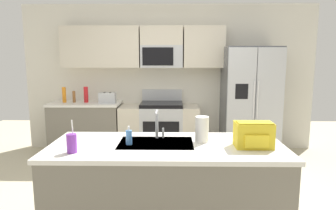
{
  "coord_description": "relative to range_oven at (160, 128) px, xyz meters",
  "views": [
    {
      "loc": [
        0.07,
        -3.36,
        1.68
      ],
      "look_at": [
        0.0,
        0.6,
        1.05
      ],
      "focal_mm": 32.28,
      "sensor_mm": 36.0,
      "label": 1
    }
  ],
  "objects": [
    {
      "name": "soap_dispenser",
      "position": [
        -0.16,
        -2.53,
        0.53
      ],
      "size": [
        0.06,
        0.06,
        0.17
      ],
      "color": "#4C8CD8",
      "rests_on": "island_counter"
    },
    {
      "name": "kitchen_wall_unit",
      "position": [
        0.02,
        0.28,
        1.03
      ],
      "size": [
        5.2,
        0.43,
        2.6
      ],
      "color": "silver",
      "rests_on": "ground"
    },
    {
      "name": "pepper_mill",
      "position": [
        -1.48,
        -0.0,
        0.56
      ],
      "size": [
        0.05,
        0.05,
        0.2
      ],
      "primitive_type": "cylinder",
      "color": "brown",
      "rests_on": "back_counter"
    },
    {
      "name": "refrigerator",
      "position": [
        1.54,
        -0.07,
        0.48
      ],
      "size": [
        0.9,
        0.76,
        1.85
      ],
      "color": "#4C4F54",
      "rests_on": "ground"
    },
    {
      "name": "island_counter",
      "position": [
        0.18,
        -2.53,
        0.01
      ],
      "size": [
        2.12,
        0.89,
        0.9
      ],
      "color": "slate",
      "rests_on": "ground"
    },
    {
      "name": "range_oven",
      "position": [
        0.0,
        0.0,
        0.0
      ],
      "size": [
        1.36,
        0.61,
        1.1
      ],
      "color": "#B7BABF",
      "rests_on": "ground"
    },
    {
      "name": "ground_plane",
      "position": [
        0.16,
        -1.8,
        -0.44
      ],
      "size": [
        9.0,
        9.0,
        0.0
      ],
      "primitive_type": "plane",
      "color": "beige",
      "rests_on": "ground"
    },
    {
      "name": "bottle_red",
      "position": [
        -1.28,
        0.01,
        0.59
      ],
      "size": [
        0.07,
        0.07,
        0.27
      ],
      "primitive_type": "cylinder",
      "color": "red",
      "rests_on": "back_counter"
    },
    {
      "name": "bottle_orange",
      "position": [
        -1.65,
        -0.02,
        0.59
      ],
      "size": [
        0.07,
        0.07,
        0.27
      ],
      "primitive_type": "cylinder",
      "color": "orange",
      "rests_on": "back_counter"
    },
    {
      "name": "back_counter",
      "position": [
        -1.29,
        -0.0,
        0.01
      ],
      "size": [
        1.21,
        0.63,
        0.9
      ],
      "color": "slate",
      "rests_on": "ground"
    },
    {
      "name": "paper_towel_roll",
      "position": [
        0.5,
        -2.44,
        0.58
      ],
      "size": [
        0.12,
        0.12,
        0.24
      ],
      "primitive_type": "cylinder",
      "color": "white",
      "rests_on": "island_counter"
    },
    {
      "name": "sink_faucet",
      "position": [
        0.09,
        -2.33,
        0.62
      ],
      "size": [
        0.08,
        0.21,
        0.28
      ],
      "color": "#B7BABF",
      "rests_on": "island_counter"
    },
    {
      "name": "drink_cup_purple",
      "position": [
        -0.6,
        -2.77,
        0.54
      ],
      "size": [
        0.08,
        0.08,
        0.28
      ],
      "color": "purple",
      "rests_on": "island_counter"
    },
    {
      "name": "toaster",
      "position": [
        -0.89,
        -0.05,
        0.55
      ],
      "size": [
        0.28,
        0.16,
        0.18
      ],
      "color": "#B7BABF",
      "rests_on": "back_counter"
    },
    {
      "name": "backpack",
      "position": [
        0.94,
        -2.6,
        0.57
      ],
      "size": [
        0.32,
        0.22,
        0.23
      ],
      "color": "yellow",
      "rests_on": "island_counter"
    }
  ]
}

